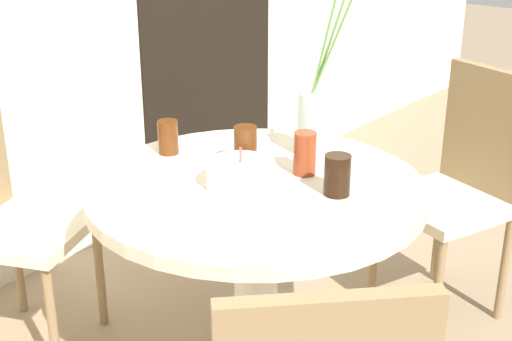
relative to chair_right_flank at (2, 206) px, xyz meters
name	(u,v)px	position (x,y,z in m)	size (l,w,h in m)	color
dining_table	(256,227)	(0.38, -0.80, 0.03)	(1.02, 1.02, 0.71)	beige
chair_right_flank	(2,206)	(0.00, 0.00, 0.00)	(0.53, 0.53, 0.93)	beige
chair_near_front	(462,179)	(1.22, -1.08, 0.00)	(0.51, 0.51, 0.93)	beige
birthday_cake	(241,175)	(0.33, -0.78, 0.22)	(0.20, 0.20, 0.12)	white
flower_vase	(320,94)	(0.70, -0.79, 0.38)	(0.27, 0.19, 0.73)	#B2C6C1
side_plate	(245,140)	(0.64, -0.54, 0.18)	(0.17, 0.17, 0.01)	white
drink_glass_0	(337,175)	(0.47, -1.03, 0.24)	(0.08, 0.08, 0.12)	black
drink_glass_1	(168,137)	(0.39, -0.42, 0.24)	(0.07, 0.07, 0.11)	#51280F
drink_glass_2	(305,153)	(0.53, -0.87, 0.25)	(0.07, 0.07, 0.13)	maroon
drink_glass_3	(245,147)	(0.46, -0.69, 0.25)	(0.07, 0.07, 0.13)	#51280F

